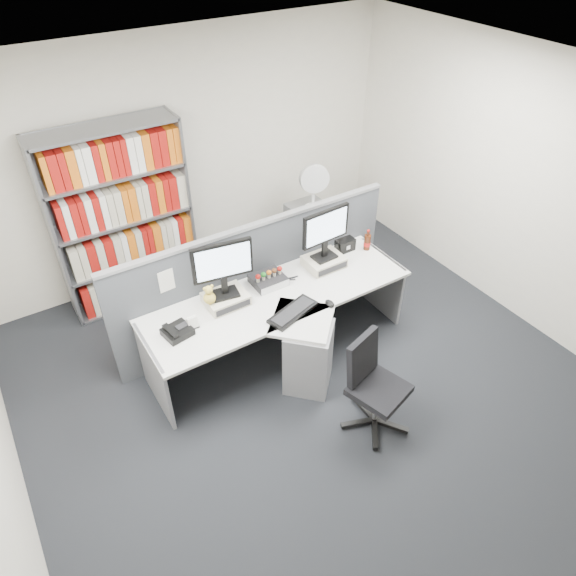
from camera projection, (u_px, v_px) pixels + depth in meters
ground at (326, 404)px, 4.81m from camera, size 5.50×5.50×0.00m
room_shell at (337, 240)px, 3.70m from camera, size 5.04×5.54×2.72m
partition at (256, 278)px, 5.24m from camera, size 3.00×0.08×1.27m
desk at (291, 330)px, 4.93m from camera, size 2.60×1.20×0.72m
monitor_riser_left at (226, 299)px, 4.79m from camera, size 0.38×0.31×0.10m
monitor_riser_right at (324, 262)px, 5.25m from camera, size 0.38×0.31×0.10m
monitor_left at (223, 265)px, 4.55m from camera, size 0.54×0.21×0.55m
monitor_right at (326, 230)px, 5.02m from camera, size 0.53×0.18×0.54m
desktop_pc at (268, 280)px, 5.03m from camera, size 0.31×0.28×0.08m
figurines at (269, 273)px, 4.96m from camera, size 0.29×0.05×0.09m
keyboard at (293, 312)px, 4.70m from camera, size 0.53×0.32×0.03m
mouse at (330, 303)px, 4.79m from camera, size 0.07×0.11×0.04m
desk_phone at (177, 332)px, 4.47m from camera, size 0.26×0.24×0.10m
desk_calendar at (192, 323)px, 4.53m from camera, size 0.10×0.08×0.12m
plush_toy at (209, 296)px, 4.62m from camera, size 0.11×0.11×0.19m
speaker at (345, 245)px, 5.45m from camera, size 0.20×0.11×0.13m
cola_bottle at (367, 242)px, 5.46m from camera, size 0.07×0.07×0.23m
shelving_unit at (123, 222)px, 5.45m from camera, size 1.41×0.40×2.00m
filing_cabinet at (312, 234)px, 6.42m from camera, size 0.45×0.61×0.70m
desk_fan at (314, 182)px, 5.98m from camera, size 0.33×0.21×0.57m
office_chair at (372, 382)px, 4.39m from camera, size 0.59×0.57×0.89m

